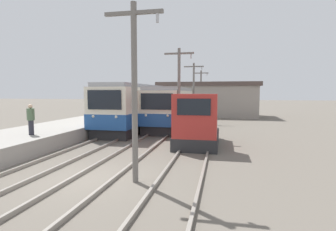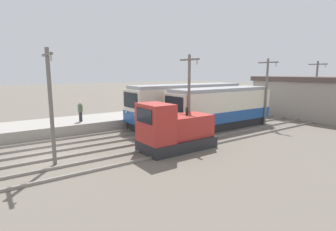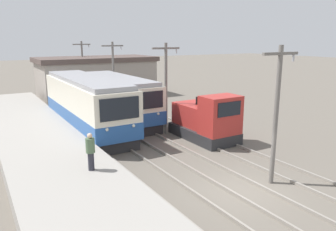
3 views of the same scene
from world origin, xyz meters
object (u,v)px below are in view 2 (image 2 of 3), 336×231
Objects in this scene: catenary_mast_near at (51,102)px; person_on_platform at (80,111)px; catenary_mast_distant at (316,86)px; catenary_mast_mid at (189,93)px; shunting_locomotive at (174,131)px; commuter_train_left at (188,106)px; catenary_mast_far at (266,89)px; commuter_train_center at (220,109)px.

catenary_mast_near is 8.02m from person_on_platform.
catenary_mast_distant is 24.96m from person_on_platform.
catenary_mast_mid is at bearing 38.60° from person_on_platform.
catenary_mast_near reaches higher than shunting_locomotive.
shunting_locomotive is at bearing -45.53° from commuter_train_left.
commuter_train_left is at bearing 73.44° from person_on_platform.
catenary_mast_distant is (0.00, 18.32, 0.00)m from catenary_mast_mid.
catenary_mast_far is 3.71× the size of person_on_platform.
catenary_mast_near is at bearing -71.15° from commuter_train_left.
shunting_locomotive is 0.79× the size of catenary_mast_far.
catenary_mast_far reaches higher than shunting_locomotive.
catenary_mast_mid reaches higher than person_on_platform.
commuter_train_left is 1.97× the size of catenary_mast_far.
commuter_train_center is 11.77m from person_on_platform.
catenary_mast_far is 16.40m from person_on_platform.
commuter_train_left is at bearing 134.47° from shunting_locomotive.
shunting_locomotive is 3.56m from catenary_mast_mid.
commuter_train_left is 13.43m from catenary_mast_near.
commuter_train_center is at bearing 62.21° from person_on_platform.
catenary_mast_near is 27.48m from catenary_mast_distant.
catenary_mast_near is at bearing -27.04° from person_on_platform.
commuter_train_center is 1.70× the size of catenary_mast_distant.
catenary_mast_far is at bearing 90.00° from catenary_mast_near.
person_on_platform is (-7.00, -23.91, -1.60)m from catenary_mast_distant.
commuter_train_center is at bearing -96.38° from catenary_mast_distant.
catenary_mast_distant is (0.00, 27.48, 0.00)m from catenary_mast_near.
catenary_mast_mid is at bearing 90.00° from catenary_mast_near.
shunting_locomotive is at bearing -82.68° from catenary_mast_far.
catenary_mast_mid and catenary_mast_far have the same top height.
catenary_mast_distant is (1.51, 13.49, 1.69)m from commuter_train_center.
commuter_train_center is at bearing 26.04° from commuter_train_left.
catenary_mast_near is at bearing -102.53° from shunting_locomotive.
catenary_mast_mid reaches higher than shunting_locomotive.
catenary_mast_mid and catenary_mast_distant have the same top height.
commuter_train_left is 8.30m from shunting_locomotive.
commuter_train_center is 13.68m from catenary_mast_distant.
commuter_train_left is at bearing -153.96° from commuter_train_center.
person_on_platform is at bearing -159.72° from shunting_locomotive.
person_on_platform is (-7.00, -14.75, -1.60)m from catenary_mast_far.
shunting_locomotive is (5.80, -5.91, -0.52)m from commuter_train_left.
commuter_train_center is 2.14× the size of shunting_locomotive.
commuter_train_left reaches higher than shunting_locomotive.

